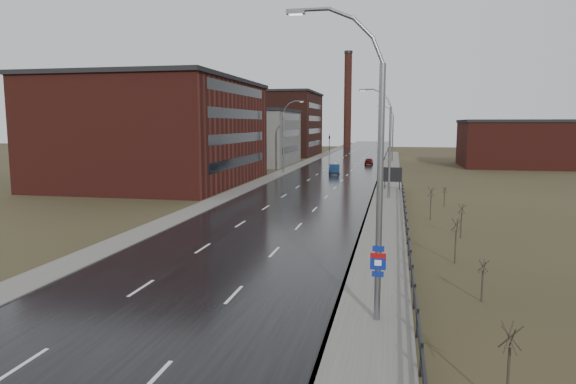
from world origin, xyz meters
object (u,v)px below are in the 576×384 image
at_px(car_near, 334,170).
at_px(car_far, 369,161).
at_px(billboard, 392,175).
at_px(streetlight_main, 372,170).

height_order(car_near, car_far, car_near).
height_order(billboard, car_near, billboard).
bearing_deg(billboard, car_far, 96.92).
bearing_deg(car_far, streetlight_main, 93.64).
relative_size(billboard, car_near, 0.62).
distance_m(car_near, car_far, 20.08).
distance_m(billboard, car_far, 38.04).
bearing_deg(car_near, car_far, 73.27).
bearing_deg(car_far, billboard, 97.70).
xyz_separation_m(streetlight_main, car_near, (-8.26, 59.30, -5.33)).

